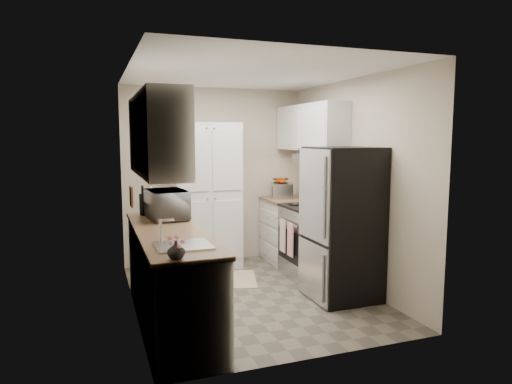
{
  "coord_description": "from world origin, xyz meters",
  "views": [
    {
      "loc": [
        -1.66,
        -4.79,
        1.82
      ],
      "look_at": [
        0.11,
        0.15,
        1.17
      ],
      "focal_mm": 32.0,
      "sensor_mm": 36.0,
      "label": 1
    }
  ],
  "objects_px": {
    "pantry_cabinet": "(206,196)",
    "toaster_oven": "(282,191)",
    "wine_bottle": "(143,202)",
    "microwave": "(167,204)",
    "refrigerator": "(343,224)",
    "electric_range": "(312,241)"
  },
  "relations": [
    {
      "from": "pantry_cabinet",
      "to": "toaster_oven",
      "type": "relative_size",
      "value": 5.29
    },
    {
      "from": "pantry_cabinet",
      "to": "wine_bottle",
      "type": "relative_size",
      "value": 6.39
    },
    {
      "from": "microwave",
      "to": "toaster_oven",
      "type": "height_order",
      "value": "microwave"
    },
    {
      "from": "refrigerator",
      "to": "microwave",
      "type": "relative_size",
      "value": 2.99
    },
    {
      "from": "pantry_cabinet",
      "to": "microwave",
      "type": "height_order",
      "value": "pantry_cabinet"
    },
    {
      "from": "pantry_cabinet",
      "to": "toaster_oven",
      "type": "distance_m",
      "value": 1.13
    },
    {
      "from": "toaster_oven",
      "to": "refrigerator",
      "type": "bearing_deg",
      "value": -70.86
    },
    {
      "from": "pantry_cabinet",
      "to": "wine_bottle",
      "type": "xyz_separation_m",
      "value": [
        -0.94,
        -0.84,
        0.08
      ]
    },
    {
      "from": "refrigerator",
      "to": "toaster_oven",
      "type": "height_order",
      "value": "refrigerator"
    },
    {
      "from": "refrigerator",
      "to": "microwave",
      "type": "xyz_separation_m",
      "value": [
        -1.85,
        0.58,
        0.23
      ]
    },
    {
      "from": "pantry_cabinet",
      "to": "refrigerator",
      "type": "bearing_deg",
      "value": -56.54
    },
    {
      "from": "microwave",
      "to": "toaster_oven",
      "type": "distance_m",
      "value": 2.16
    },
    {
      "from": "refrigerator",
      "to": "electric_range",
      "type": "bearing_deg",
      "value": 87.52
    },
    {
      "from": "toaster_oven",
      "to": "wine_bottle",
      "type": "bearing_deg",
      "value": -139.29
    },
    {
      "from": "electric_range",
      "to": "wine_bottle",
      "type": "relative_size",
      "value": 3.61
    },
    {
      "from": "electric_range",
      "to": "wine_bottle",
      "type": "distance_m",
      "value": 2.2
    },
    {
      "from": "microwave",
      "to": "toaster_oven",
      "type": "relative_size",
      "value": 1.5
    },
    {
      "from": "electric_range",
      "to": "refrigerator",
      "type": "bearing_deg",
      "value": -92.48
    },
    {
      "from": "pantry_cabinet",
      "to": "toaster_oven",
      "type": "bearing_deg",
      "value": -0.52
    },
    {
      "from": "wine_bottle",
      "to": "toaster_oven",
      "type": "height_order",
      "value": "wine_bottle"
    },
    {
      "from": "pantry_cabinet",
      "to": "toaster_oven",
      "type": "xyz_separation_m",
      "value": [
        1.13,
        -0.01,
        0.03
      ]
    },
    {
      "from": "wine_bottle",
      "to": "refrigerator",
      "type": "bearing_deg",
      "value": -22.98
    }
  ]
}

